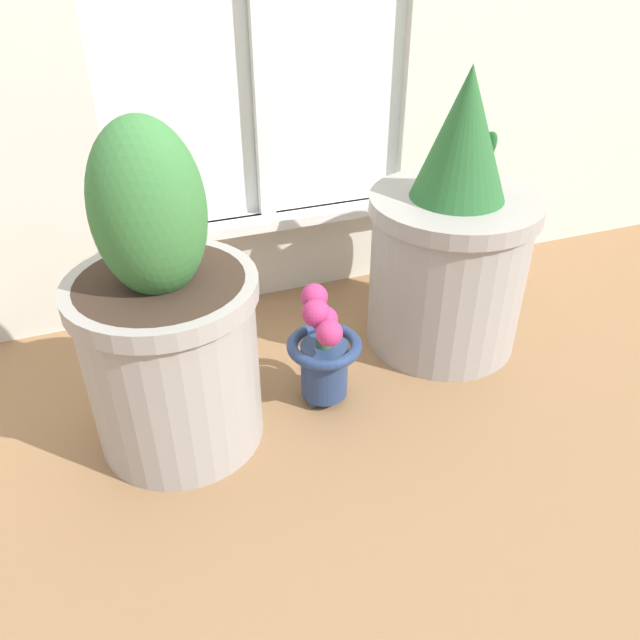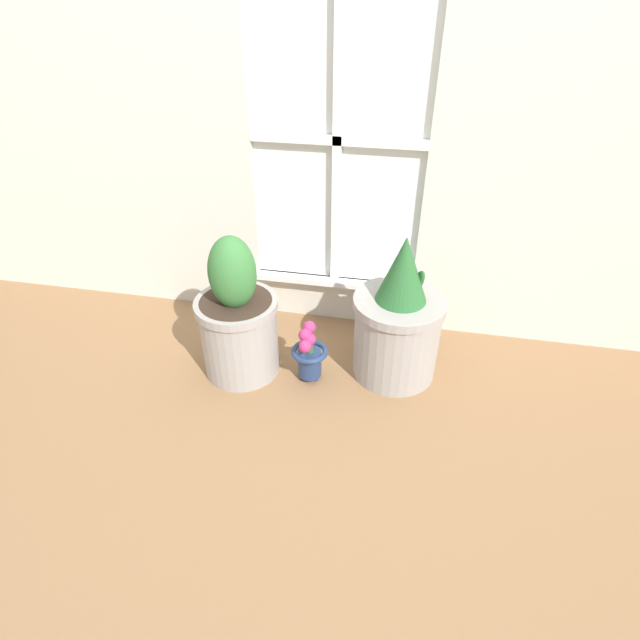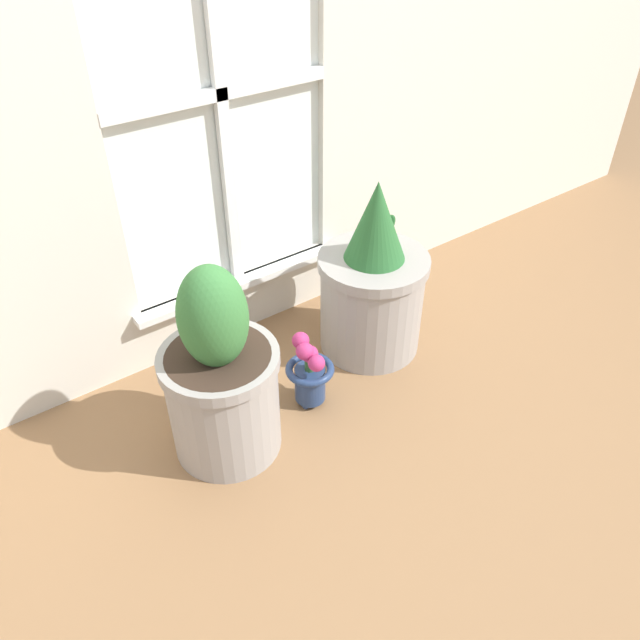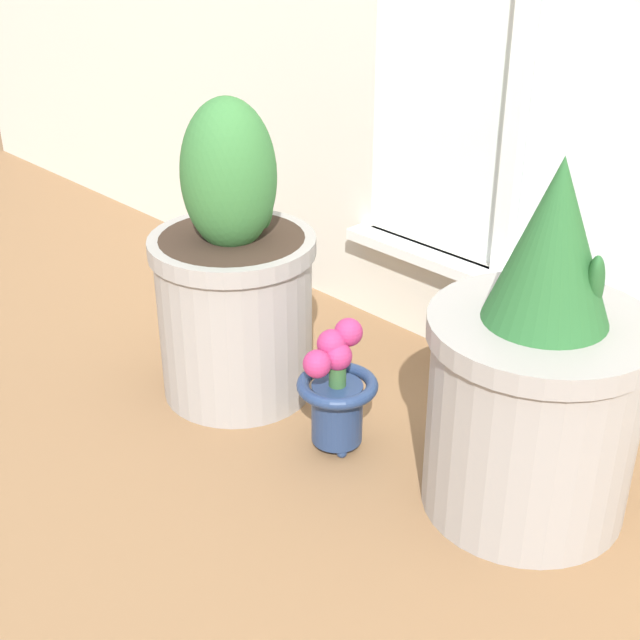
% 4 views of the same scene
% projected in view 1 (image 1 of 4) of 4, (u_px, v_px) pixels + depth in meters
% --- Properties ---
extents(ground_plane, '(10.00, 10.00, 0.00)m').
position_uv_depth(ground_plane, '(365.00, 449.00, 1.16)').
color(ground_plane, olive).
extents(potted_plant_left, '(0.32, 0.32, 0.60)m').
position_uv_depth(potted_plant_left, '(167.00, 327.00, 1.07)').
color(potted_plant_left, '#9E9993').
rests_on(potted_plant_left, ground_plane).
extents(potted_plant_right, '(0.36, 0.36, 0.61)m').
position_uv_depth(potted_plant_right, '(450.00, 243.00, 1.33)').
color(potted_plant_right, '#9E9993').
rests_on(potted_plant_right, ground_plane).
extents(flower_vase, '(0.15, 0.15, 0.25)m').
position_uv_depth(flower_vase, '(323.00, 349.00, 1.21)').
color(flower_vase, navy).
rests_on(flower_vase, ground_plane).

